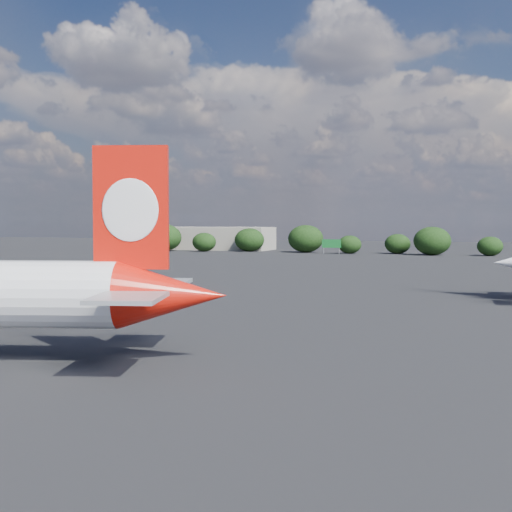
% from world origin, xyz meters
% --- Properties ---
extents(ground, '(500.00, 500.00, 0.00)m').
position_xyz_m(ground, '(0.00, 60.00, 0.00)').
color(ground, black).
rests_on(ground, ground).
extents(terminal_building, '(42.00, 16.00, 8.00)m').
position_xyz_m(terminal_building, '(-65.00, 192.00, 4.00)').
color(terminal_building, gray).
rests_on(terminal_building, ground).
extents(highway_sign, '(6.00, 0.30, 4.50)m').
position_xyz_m(highway_sign, '(-18.00, 176.00, 3.13)').
color(highway_sign, '#156A28').
rests_on(highway_sign, ground).
extents(billboard_yellow, '(5.00, 0.30, 5.50)m').
position_xyz_m(billboard_yellow, '(12.00, 182.00, 3.87)').
color(billboard_yellow, gold).
rests_on(billboard_yellow, ground).
extents(horizon_treeline, '(198.74, 14.83, 9.08)m').
position_xyz_m(horizon_treeline, '(7.30, 178.88, 3.93)').
color(horizon_treeline, black).
rests_on(horizon_treeline, ground).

